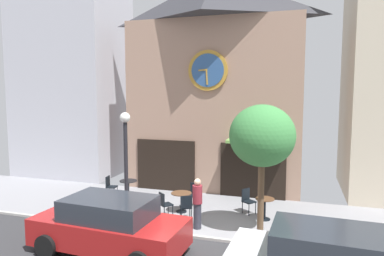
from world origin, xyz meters
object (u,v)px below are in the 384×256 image
Objects in this scene: cafe_chair_right_end at (164,203)px; pedestrian_maroon at (197,203)px; cafe_chair_corner at (193,193)px; street_tree at (262,137)px; parked_car_red at (110,225)px; cafe_chair_near_lamp at (247,199)px; street_lamp at (126,165)px; cafe_chair_mid_row at (186,205)px; cafe_table_center_left at (265,205)px; cafe_table_center_right at (128,186)px; cafe_table_near_door at (181,198)px; cafe_chair_outer at (110,185)px.

pedestrian_maroon is at bearing -24.67° from cafe_chair_right_end.
cafe_chair_right_end and cafe_chair_corner have the same top height.
street_tree is 5.17m from parked_car_red.
cafe_chair_corner is 2.18m from cafe_chair_near_lamp.
cafe_chair_mid_row is (2.10, 0.37, -1.38)m from street_lamp.
cafe_table_center_left is 5.46m from parked_car_red.
street_lamp reaches higher than cafe_table_center_right.
cafe_table_center_right is at bearing 176.44° from cafe_chair_near_lamp.
cafe_chair_near_lamp is at bearing 55.44° from pedestrian_maroon.
cafe_chair_right_end is 1.00× the size of cafe_chair_corner.
cafe_table_center_left is 0.85× the size of cafe_chair_corner.
cafe_table_near_door is 0.81m from cafe_chair_right_end.
cafe_table_center_right is 0.46× the size of pedestrian_maroon.
cafe_table_center_right is 0.85× the size of cafe_chair_corner.
cafe_table_near_door is 1.01× the size of cafe_table_center_left.
street_lamp is at bearing -165.30° from cafe_table_center_left.
cafe_chair_corner is at bearing 110.73° from pedestrian_maroon.
cafe_chair_corner is 1.00× the size of cafe_chair_near_lamp.
cafe_chair_outer is 3.46m from cafe_chair_right_end.
cafe_chair_corner is (2.86, -0.13, -0.02)m from cafe_table_center_right.
cafe_table_near_door is at bearing -19.20° from cafe_table_center_right.
street_tree reaches higher than cafe_table_center_right.
street_lamp is 4.95× the size of cafe_table_center_left.
street_lamp is 4.18× the size of cafe_chair_right_end.
cafe_chair_mid_row is 1.00× the size of cafe_chair_corner.
cafe_table_center_right is 3.52m from cafe_chair_mid_row.
street_lamp is at bearing -64.22° from cafe_table_center_right.
cafe_chair_right_end is at bearing -112.29° from cafe_chair_corner.
street_tree is at bearing 2.99° from pedestrian_maroon.
cafe_table_near_door is 0.82m from cafe_chair_corner.
cafe_chair_mid_row and cafe_chair_corner have the same top height.
cafe_chair_corner is at bearing 45.73° from street_lamp.
cafe_chair_corner is at bearing 67.71° from cafe_chair_right_end.
cafe_chair_near_lamp is at bearing -2.44° from cafe_chair_outer.
pedestrian_maroon is at bearing -4.89° from street_lamp.
pedestrian_maroon is (0.81, -2.15, 0.33)m from cafe_chair_corner.
pedestrian_maroon reaches higher than cafe_table_center_left.
cafe_chair_mid_row is (3.92, -1.62, 0.00)m from cafe_chair_outer.
pedestrian_maroon reaches higher than cafe_chair_corner.
cafe_table_near_door is at bearing 76.76° from parked_car_red.
cafe_table_center_right is 5.77m from cafe_table_center_left.
cafe_chair_right_end reaches higher than cafe_table_near_door.
cafe_chair_near_lamp is at bearing 143.53° from cafe_table_center_left.
pedestrian_maroon is (3.68, -2.28, 0.31)m from cafe_table_center_right.
pedestrian_maroon is (0.59, -0.60, 0.33)m from cafe_chair_mid_row.
cafe_chair_right_end is at bearing 81.28° from parked_car_red.
cafe_table_near_door is 3.79m from parked_car_red.
cafe_chair_right_end reaches higher than cafe_table_center_right.
cafe_table_center_left is 6.59m from cafe_chair_outer.
cafe_chair_corner is (1.87, 1.92, -1.38)m from street_lamp.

